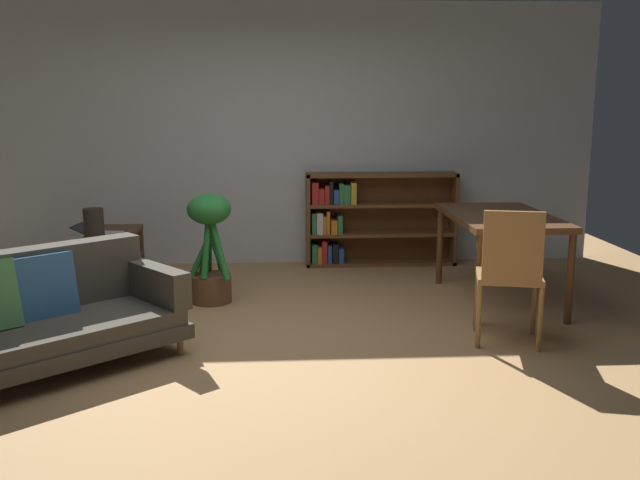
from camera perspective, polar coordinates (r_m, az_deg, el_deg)
ground_plane at (r=5.00m, az=-3.82°, el=-8.60°), size 8.16×8.16×0.00m
back_wall_panel at (r=7.42m, az=-3.89°, el=8.49°), size 6.80×0.10×2.70m
fabric_couch at (r=4.82m, az=-23.59°, el=-5.93°), size 2.02×1.87×0.74m
media_console at (r=6.49m, az=-16.83°, el=-2.03°), size 0.40×1.30×0.53m
open_laptop at (r=6.51m, az=-17.43°, el=0.57°), size 0.42×0.33×0.10m
desk_speaker at (r=6.22m, az=-17.86°, el=1.16°), size 0.17×0.17×0.28m
potted_floor_plant at (r=6.01m, az=-8.91°, el=-0.43°), size 0.37×0.41×0.93m
dining_table at (r=6.11m, az=14.41°, el=1.33°), size 0.81×1.38×0.76m
dining_chair_near at (r=5.05m, az=15.18°, el=-2.31°), size 0.53×0.50×0.97m
bookshelf at (r=7.40m, az=3.98°, el=1.75°), size 1.57×0.29×0.97m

